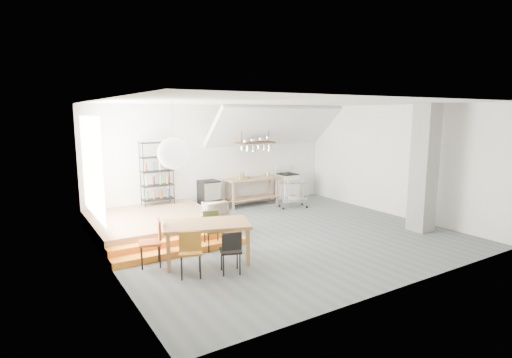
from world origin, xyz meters
TOP-DOWN VIEW (x-y plane):
  - floor at (0.00, 0.00)m, footprint 8.00×8.00m
  - wall_back at (0.00, 3.50)m, footprint 8.00×0.04m
  - wall_left at (-4.00, 0.00)m, footprint 0.04×7.00m
  - wall_right at (4.00, 0.00)m, footprint 0.04×7.00m
  - ceiling at (0.00, 0.00)m, footprint 8.00×7.00m
  - slope_ceiling at (1.80, 2.90)m, footprint 4.40×1.44m
  - window_pane at (-3.98, 1.50)m, footprint 0.02×2.50m
  - platform at (-2.50, 2.00)m, footprint 3.00×3.00m
  - step_lower at (-2.50, 0.05)m, footprint 3.00×0.35m
  - step_upper at (-2.50, 0.40)m, footprint 3.00×0.35m
  - concrete_column at (3.30, -1.50)m, footprint 0.50×0.50m
  - kitchen_counter at (1.10, 3.15)m, footprint 1.80×0.60m
  - stove at (2.50, 3.16)m, footprint 0.60×0.60m
  - pot_rack at (1.13, 2.92)m, footprint 1.20×0.50m
  - wire_shelving at (-2.00, 3.20)m, footprint 0.88×0.38m
  - microwave_shelf at (-1.40, 0.75)m, footprint 0.60×0.40m
  - paper_lantern at (-2.83, -0.43)m, footprint 0.60×0.60m
  - dining_table at (-2.26, -0.63)m, footprint 1.89×1.44m
  - chair_mustard at (-2.85, -1.22)m, footprint 0.53×0.53m
  - chair_black at (-2.16, -1.45)m, footprint 0.48×0.48m
  - chair_olive at (-1.83, 0.02)m, footprint 0.43×0.43m
  - chair_red at (-3.23, -0.29)m, footprint 0.51×0.51m
  - rolling_cart at (2.05, 2.21)m, footprint 0.94×0.69m
  - mini_fridge at (-0.41, 3.20)m, footprint 0.55×0.55m
  - microwave at (-1.40, 0.75)m, footprint 0.57×0.40m
  - bowl at (0.94, 3.10)m, footprint 0.23×0.23m

SIDE VIEW (x-z plane):
  - floor at x=0.00m, z-range 0.00..0.00m
  - step_lower at x=-2.50m, z-range 0.00..0.13m
  - step_upper at x=-2.50m, z-range 0.00..0.27m
  - platform at x=-2.50m, z-range 0.00..0.40m
  - mini_fridge at x=-0.41m, z-range 0.00..0.94m
  - stove at x=2.50m, z-range -0.11..1.07m
  - chair_black at x=-2.16m, z-range 0.08..0.91m
  - chair_olive at x=-1.83m, z-range 0.08..0.92m
  - chair_mustard at x=-2.85m, z-range 0.09..0.99m
  - rolling_cart at x=2.05m, z-range 0.12..0.96m
  - microwave_shelf at x=-1.40m, z-range 0.46..0.63m
  - chair_red at x=-3.23m, z-range 0.09..1.01m
  - kitchen_counter at x=1.10m, z-range 0.17..1.08m
  - dining_table at x=-2.26m, z-range 0.31..1.11m
  - microwave at x=-1.40m, z-range 0.56..0.87m
  - bowl at x=0.94m, z-range 0.91..0.96m
  - wire_shelving at x=-2.00m, z-range 0.43..2.23m
  - wall_back at x=0.00m, z-range 0.00..3.20m
  - wall_left at x=-4.00m, z-range 0.00..3.20m
  - wall_right at x=4.00m, z-range 0.00..3.20m
  - concrete_column at x=3.30m, z-range 0.00..3.20m
  - window_pane at x=-3.98m, z-range 0.70..2.90m
  - pot_rack at x=1.13m, z-range 1.26..2.69m
  - paper_lantern at x=-2.83m, z-range 1.90..2.50m
  - slope_ceiling at x=1.80m, z-range 1.89..3.21m
  - ceiling at x=0.00m, z-range 3.19..3.21m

